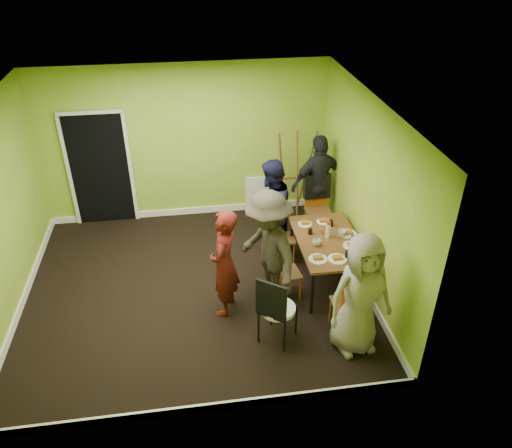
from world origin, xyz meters
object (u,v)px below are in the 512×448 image
Objects in this scene: chair_back_end at (317,193)px; blue_bottle at (353,242)px; chair_left_far at (279,234)px; chair_left_near at (282,269)px; chair_bentwood at (276,307)px; person_left_far at (271,209)px; person_standing at (224,264)px; chair_front_end at (350,303)px; thermos at (328,231)px; easel at (295,176)px; person_front_end at (360,295)px; person_left_near at (268,251)px; dining_table at (328,243)px; orange_bottle at (322,231)px; person_back_end at (319,183)px.

blue_bottle is (0.08, -1.66, 0.08)m from chair_back_end.
chair_left_near reaches higher than chair_left_far.
chair_bentwood is 0.64× the size of person_left_far.
chair_front_end is at bearing 86.71° from person_standing.
person_standing reaches higher than chair_front_end.
person_left_far reaches higher than thermos.
easel reaches higher than chair_bentwood.
chair_left_near is at bearing 114.29° from person_front_end.
chair_left_near is 1.19m from person_left_far.
chair_bentwood is 0.62× the size of person_front_end.
person_left_near is (-0.95, 0.77, 0.39)m from chair_front_end.
chair_left_near is (-0.73, -0.27, -0.20)m from dining_table.
person_front_end is at bearing 79.84° from person_standing.
chair_left_far is at bearing 137.98° from orange_bottle.
chair_left_far is 1.13m from chair_back_end.
orange_bottle is (-0.34, 0.42, -0.06)m from blue_bottle.
dining_table is 1.52m from chair_bentwood.
thermos is 0.14m from orange_bottle.
chair_back_end is (0.93, 1.67, 0.27)m from chair_left_near.
easel reaches higher than thermos.
person_back_end is (-0.03, 1.81, 0.02)m from blue_bottle.
blue_bottle is 1.16m from person_front_end.
person_standing is at bearing -105.96° from person_left_near.
chair_left_far is at bearing 159.34° from person_standing.
chair_left_near is 0.84× the size of chair_bentwood.
chair_back_end is 0.61× the size of person_left_near.
easel is at bearing -62.46° from person_back_end.
person_left_far is (-0.98, 1.13, -0.03)m from blue_bottle.
chair_left_far is 1.49m from person_standing.
dining_table is 0.18m from thermos.
chair_back_end is at bearing 142.34° from chair_left_near.
chair_back_end reaches higher than chair_front_end.
person_back_end reaches higher than chair_left_far.
chair_front_end is at bearing -88.71° from easel.
chair_left_far is 1.42m from easel.
chair_back_end is 1.19× the size of chair_front_end.
blue_bottle reaches higher than orange_bottle.
blue_bottle is at bearing 69.49° from chair_front_end.
person_left_far is (-0.69, 2.01, 0.31)m from chair_front_end.
easel is 0.51m from person_back_end.
thermos reaches higher than dining_table.
chair_back_end is at bearing 76.76° from person_front_end.
chair_back_end is (0.19, 1.41, 0.07)m from dining_table.
person_front_end is at bearing 71.63° from person_back_end.
chair_left_near is 0.53× the size of person_left_far.
chair_bentwood is 0.66× the size of person_standing.
person_back_end reaches higher than dining_table.
chair_left_far reaches higher than dining_table.
chair_front_end is at bearing 42.93° from person_left_far.
easel is at bearing 90.76° from orange_bottle.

